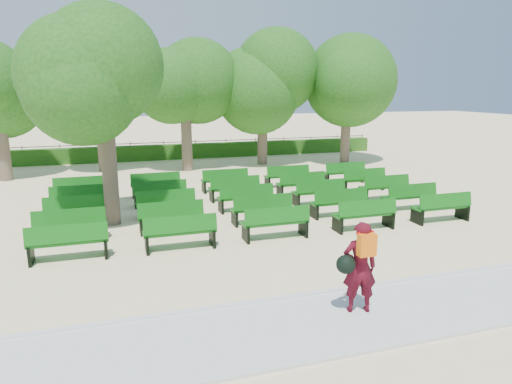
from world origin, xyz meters
TOP-DOWN VIEW (x-y plane):
  - ground at (0.00, 0.00)m, footprint 120.00×120.00m
  - paving at (0.00, -7.40)m, footprint 30.00×2.20m
  - curb at (0.00, -6.25)m, footprint 30.00×0.12m
  - hedge at (0.00, 14.00)m, footprint 26.00×0.70m
  - fence at (0.00, 14.40)m, footprint 26.00×0.10m
  - tree_line at (0.00, 10.00)m, footprint 21.80×6.80m
  - bench_array at (0.36, 0.87)m, footprint 1.96×0.62m
  - tree_among at (-4.19, 0.56)m, footprint 4.48×4.48m
  - person at (0.27, -7.20)m, footprint 0.89×0.58m

SIDE VIEW (x-z plane):
  - ground at x=0.00m, z-range 0.00..0.00m
  - fence at x=0.00m, z-range -0.51..0.51m
  - tree_line at x=0.00m, z-range -3.52..3.52m
  - paving at x=0.00m, z-range 0.00..0.06m
  - curb at x=0.00m, z-range 0.00..0.10m
  - bench_array at x=0.36m, z-range -0.52..0.72m
  - hedge at x=0.00m, z-range 0.00..0.90m
  - person at x=0.27m, z-range 0.09..1.90m
  - tree_among at x=-4.19m, z-range 1.07..7.28m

